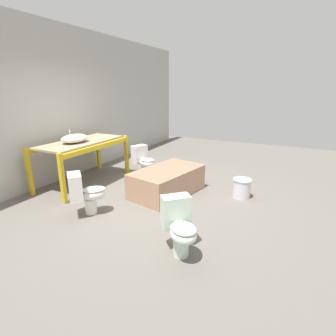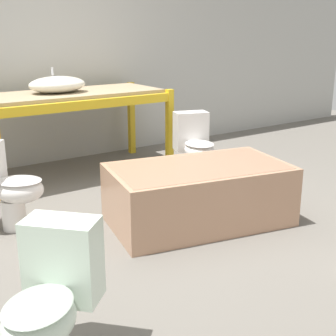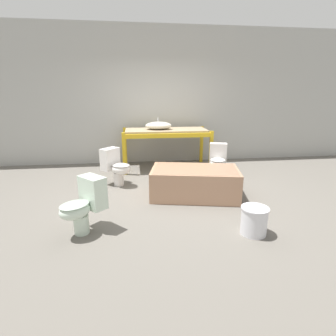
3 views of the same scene
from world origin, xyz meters
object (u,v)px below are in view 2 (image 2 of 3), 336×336
bathtub_main (199,190)px  toilet_near (4,184)px  sink_basin (57,84)px  toilet_extra (51,296)px  toilet_far (195,144)px

bathtub_main → toilet_near: toilet_near is taller
bathtub_main → toilet_near: bearing=162.2°
sink_basin → toilet_extra: sink_basin is taller
sink_basin → toilet_extra: 3.11m
sink_basin → bathtub_main: sink_basin is taller
toilet_near → toilet_extra: (-0.28, -1.74, 0.00)m
bathtub_main → toilet_extra: 1.90m
bathtub_main → toilet_near: (-1.34, 0.76, 0.10)m
bathtub_main → toilet_far: (0.70, 0.95, 0.10)m
toilet_far → toilet_extra: same height
toilet_near → toilet_far: bearing=-43.1°
bathtub_main → toilet_extra: bearing=-137.0°
toilet_near → toilet_far: 2.05m
sink_basin → toilet_far: 1.55m
toilet_near → toilet_extra: 1.76m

